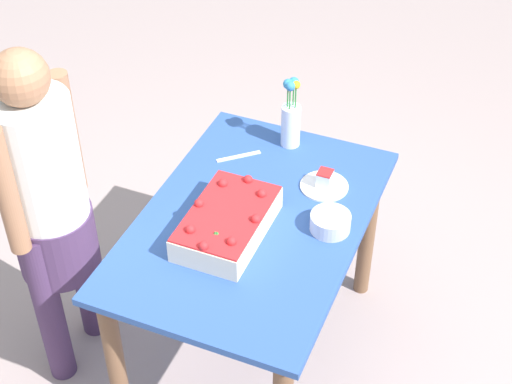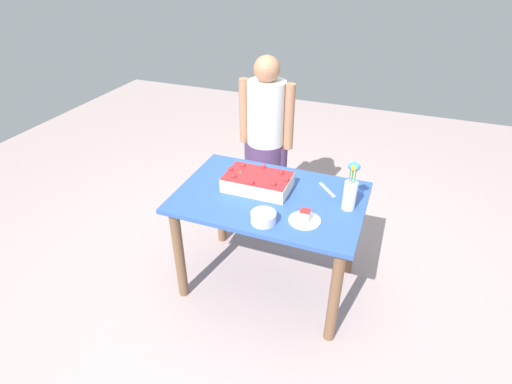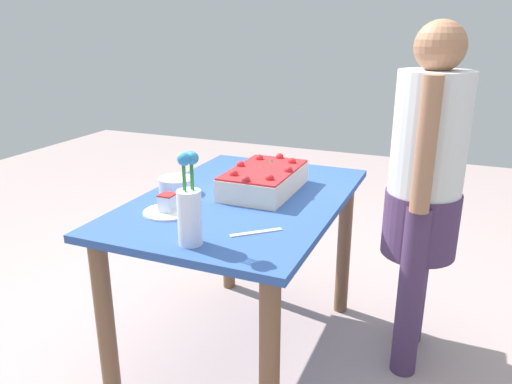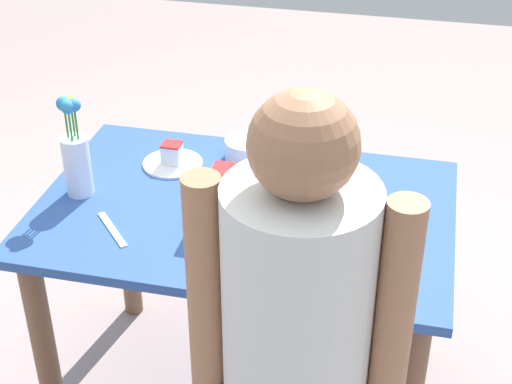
# 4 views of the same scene
# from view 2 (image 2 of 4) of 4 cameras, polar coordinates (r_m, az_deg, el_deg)

# --- Properties ---
(ground_plane) EXTENTS (8.00, 8.00, 0.00)m
(ground_plane) POSITION_cam_2_polar(r_m,az_deg,el_deg) (3.11, 1.75, -12.60)
(ground_plane) COLOR #AB9694
(dining_table) EXTENTS (1.22, 0.82, 0.77)m
(dining_table) POSITION_cam_2_polar(r_m,az_deg,el_deg) (2.70, 1.97, -3.04)
(dining_table) COLOR #2E529B
(dining_table) RESTS_ON ground_plane
(sheet_cake) EXTENTS (0.44, 0.27, 0.12)m
(sheet_cake) POSITION_cam_2_polar(r_m,az_deg,el_deg) (2.66, 0.24, 1.49)
(sheet_cake) COLOR #F4E1C7
(sheet_cake) RESTS_ON dining_table
(serving_plate_with_slice) EXTENTS (0.19, 0.19, 0.08)m
(serving_plate_with_slice) POSITION_cam_2_polar(r_m,az_deg,el_deg) (2.39, 6.98, -3.72)
(serving_plate_with_slice) COLOR white
(serving_plate_with_slice) RESTS_ON dining_table
(cake_knife) EXTENTS (0.14, 0.16, 0.00)m
(cake_knife) POSITION_cam_2_polar(r_m,az_deg,el_deg) (2.72, 10.11, 0.33)
(cake_knife) COLOR silver
(cake_knife) RESTS_ON dining_table
(flower_vase) EXTENTS (0.08, 0.08, 0.32)m
(flower_vase) POSITION_cam_2_polar(r_m,az_deg,el_deg) (2.49, 13.34, 0.21)
(flower_vase) COLOR white
(flower_vase) RESTS_ON dining_table
(fruit_bowl) EXTENTS (0.15, 0.15, 0.07)m
(fruit_bowl) POSITION_cam_2_polar(r_m,az_deg,el_deg) (2.36, 1.07, -3.66)
(fruit_bowl) COLOR silver
(fruit_bowl) RESTS_ON dining_table
(person_standing) EXTENTS (0.45, 0.31, 1.49)m
(person_standing) POSITION_cam_2_polar(r_m,az_deg,el_deg) (3.25, 1.43, 8.00)
(person_standing) COLOR #473056
(person_standing) RESTS_ON ground_plane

